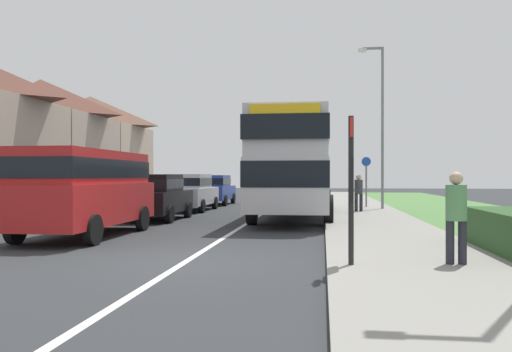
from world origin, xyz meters
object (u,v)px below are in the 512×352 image
object	(u,v)px
parked_car_silver	(190,191)
street_lamp_mid	(380,117)
parked_car_blue	(213,188)
cycle_route_sign	(366,180)
bus_stop_sign	(351,179)
parked_van_red	(86,186)
pedestrian_walking_away	(359,191)
parked_car_black	(155,195)
pedestrian_at_stop	(456,213)
double_decker_bus	(295,162)

from	to	relation	value
parked_car_silver	street_lamp_mid	world-z (taller)	street_lamp_mid
parked_car_blue	cycle_route_sign	size ratio (longest dim) A/B	1.66
bus_stop_sign	parked_van_red	bearing A→B (deg)	147.72
parked_car_silver	pedestrian_walking_away	bearing A→B (deg)	-8.72
pedestrian_walking_away	parked_van_red	bearing A→B (deg)	-129.83
parked_van_red	parked_car_black	distance (m)	5.25
parked_van_red	cycle_route_sign	size ratio (longest dim) A/B	2.11
parked_car_blue	cycle_route_sign	bearing A→B (deg)	-20.22
cycle_route_sign	bus_stop_sign	bearing A→B (deg)	-95.51
parked_car_blue	pedestrian_at_stop	bearing A→B (deg)	-66.93
parked_car_black	parked_car_silver	xyz separation A→B (m)	(-0.03, 5.14, 0.01)
parked_car_silver	parked_car_blue	world-z (taller)	parked_car_silver
pedestrian_walking_away	cycle_route_sign	distance (m)	3.41
parked_van_red	street_lamp_mid	xyz separation A→B (m)	(8.78, 11.20, 2.95)
pedestrian_walking_away	street_lamp_mid	xyz separation A→B (m)	(1.10, 1.99, 3.31)
pedestrian_at_stop	cycle_route_sign	bearing A→B (deg)	90.47
street_lamp_mid	pedestrian_at_stop	bearing A→B (deg)	-91.42
parked_car_blue	bus_stop_sign	world-z (taller)	bus_stop_sign
bus_stop_sign	pedestrian_walking_away	bearing A→B (deg)	85.62
parked_car_blue	pedestrian_at_stop	size ratio (longest dim) A/B	2.51
parked_car_blue	parked_car_silver	bearing A→B (deg)	-89.50
cycle_route_sign	double_decker_bus	bearing A→B (deg)	-118.84
parked_van_red	pedestrian_walking_away	bearing A→B (deg)	50.17
pedestrian_at_stop	cycle_route_sign	world-z (taller)	cycle_route_sign
parked_car_black	pedestrian_at_stop	xyz separation A→B (m)	(8.24, -9.18, 0.07)
bus_stop_sign	cycle_route_sign	size ratio (longest dim) A/B	1.03
double_decker_bus	parked_car_blue	xyz separation A→B (m)	(-5.03, 8.72, -1.23)
parked_van_red	bus_stop_sign	world-z (taller)	bus_stop_sign
double_decker_bus	parked_van_red	size ratio (longest dim) A/B	1.97
pedestrian_at_stop	bus_stop_sign	size ratio (longest dim) A/B	0.64
bus_stop_sign	street_lamp_mid	world-z (taller)	street_lamp_mid
pedestrian_at_stop	pedestrian_walking_away	xyz separation A→B (m)	(-0.72, 13.16, 0.00)
double_decker_bus	parked_car_silver	xyz separation A→B (m)	(-4.98, 3.54, -1.22)
parked_car_black	double_decker_bus	bearing A→B (deg)	17.86
parked_car_black	street_lamp_mid	size ratio (longest dim) A/B	0.52
parked_car_black	bus_stop_sign	size ratio (longest dim) A/B	1.50
parked_car_blue	street_lamp_mid	size ratio (longest dim) A/B	0.56
double_decker_bus	parked_van_red	distance (m)	8.58
parked_van_red	bus_stop_sign	xyz separation A→B (m)	(6.66, -4.21, 0.20)
double_decker_bus	bus_stop_sign	xyz separation A→B (m)	(1.53, -11.04, -0.60)
bus_stop_sign	street_lamp_mid	size ratio (longest dim) A/B	0.35
pedestrian_at_stop	parked_van_red	bearing A→B (deg)	154.84
parked_car_blue	cycle_route_sign	xyz separation A→B (m)	(8.17, -3.01, 0.52)
parked_car_silver	parked_car_blue	xyz separation A→B (m)	(-0.04, 5.18, -0.02)
pedestrian_walking_away	double_decker_bus	bearing A→B (deg)	-137.04
double_decker_bus	parked_van_red	world-z (taller)	double_decker_bus
pedestrian_walking_away	street_lamp_mid	world-z (taller)	street_lamp_mid
pedestrian_at_stop	pedestrian_walking_away	bearing A→B (deg)	93.14
parked_car_blue	pedestrian_walking_away	distance (m)	9.88
parked_car_blue	bus_stop_sign	bearing A→B (deg)	-71.64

